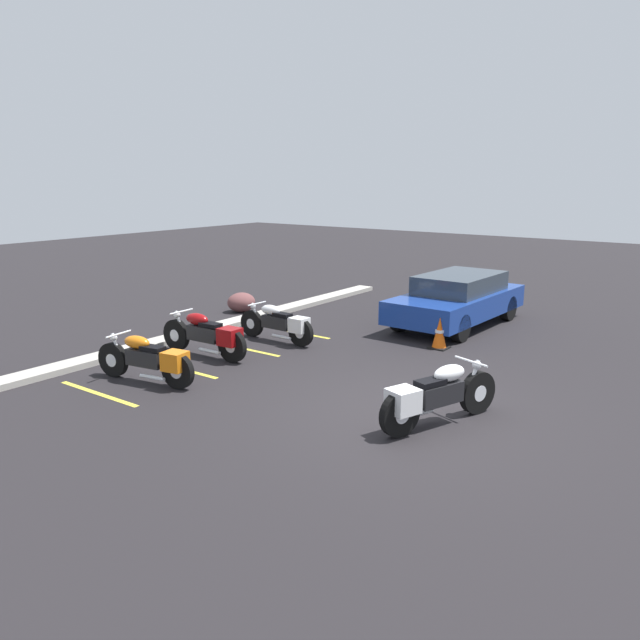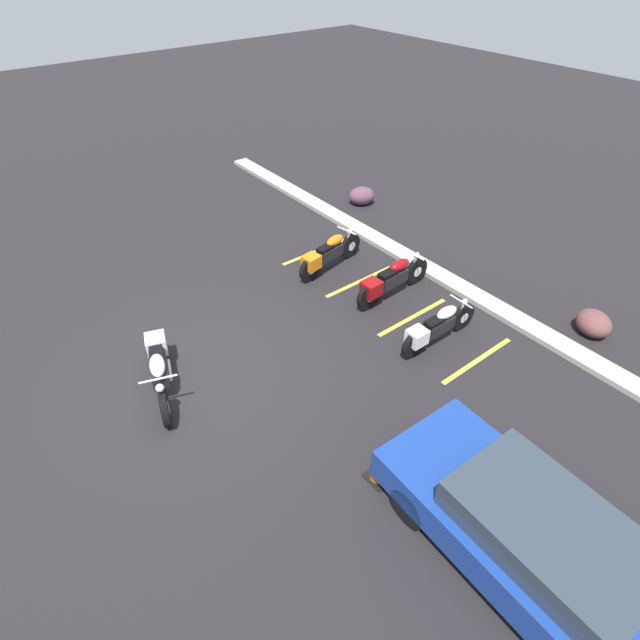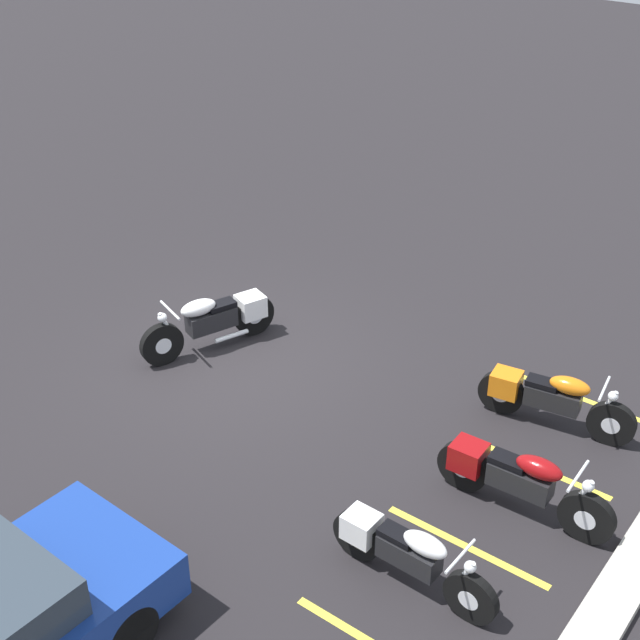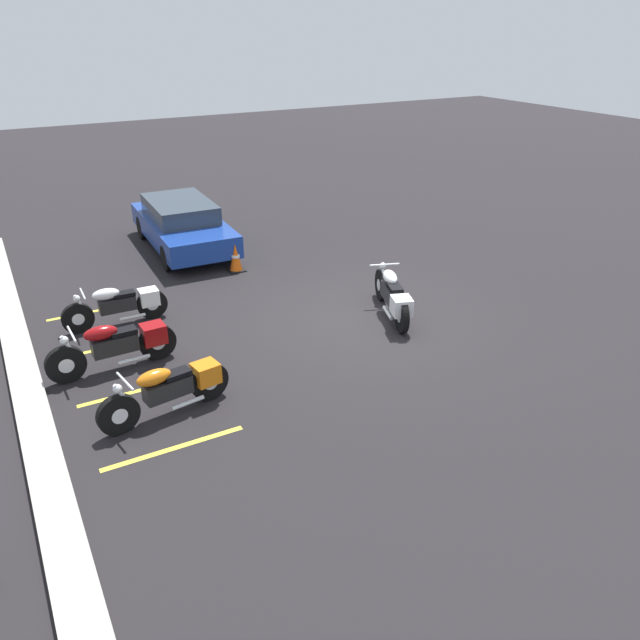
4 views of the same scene
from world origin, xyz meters
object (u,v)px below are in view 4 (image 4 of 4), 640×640
Objects in this scene: motorcycle_white_featured at (393,296)px; parked_bike_2 at (120,304)px; parked_bike_1 at (119,344)px; traffic_cone at (236,258)px; car_blue at (182,224)px; parked_bike_0 at (172,388)px.

motorcycle_white_featured reaches higher than parked_bike_2.
parked_bike_1 reaches higher than traffic_cone.
parked_bike_1 is 1.09× the size of parked_bike_2.
parked_bike_2 is at bearing -105.64° from parked_bike_1.
motorcycle_white_featured is 6.69m from car_blue.
motorcycle_white_featured is 1.06× the size of parked_bike_2.
traffic_cone is at bearing -151.18° from parked_bike_2.
parked_bike_2 is 0.48× the size of car_blue.
parked_bike_0 is at bearing 90.53° from parked_bike_2.
parked_bike_0 is at bearing -16.89° from car_blue.
motorcycle_white_featured is at bearing 155.67° from parked_bike_2.
car_blue is at bearing 40.99° from motorcycle_white_featured.
motorcycle_white_featured is at bearing -155.25° from traffic_cone.
motorcycle_white_featured is 0.50× the size of car_blue.
parked_bike_0 is 3.13× the size of traffic_cone.
parked_bike_1 is at bearing -86.58° from parked_bike_0.
parked_bike_1 is 3.28× the size of traffic_cone.
parked_bike_1 is at bearing 77.50° from parked_bike_2.
parked_bike_2 is (3.59, -0.03, -0.02)m from parked_bike_0.
parked_bike_2 is (2.36, 4.98, -0.04)m from motorcycle_white_featured.
traffic_cone is (4.01, 1.85, -0.15)m from motorcycle_white_featured.
parked_bike_1 is 6.39m from car_blue.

